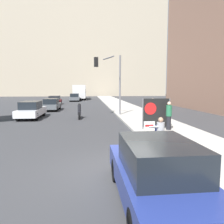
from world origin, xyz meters
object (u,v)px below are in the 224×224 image
Objects in this scene: car_on_road_far_lane at (75,97)px; protest_banner at (156,113)px; traffic_light_pole at (111,75)px; car_on_road_nearest at (31,110)px; seated_protester at (161,130)px; motorcycle_on_road at (79,112)px; jogger_on_sidewalk at (169,115)px; city_bus_on_road at (80,91)px; parked_car_curbside at (157,173)px; car_on_road_midblock at (52,104)px; pedestrian_behind at (152,111)px; car_on_road_distant at (55,100)px.

protest_banner is at bearing -77.41° from car_on_road_far_lane.
traffic_light_pole is 1.18× the size of car_on_road_nearest.
seated_protester is 10.69m from motorcycle_on_road.
protest_banner is 0.40× the size of car_on_road_nearest.
jogger_on_sidewalk is 38.66m from city_bus_on_road.
parked_car_curbside is 16.37m from car_on_road_nearest.
city_bus_on_road is at bearing 84.29° from car_on_road_nearest.
motorcycle_on_road is at bearing -63.88° from car_on_road_midblock.
protest_banner is (-0.38, -2.01, 0.07)m from pedestrian_behind.
traffic_light_pole is 1.21× the size of car_on_road_midblock.
car_on_road_distant is at bearing -102.65° from city_bus_on_road.
traffic_light_pole is 0.50× the size of city_bus_on_road.
jogger_on_sidewalk is 8.58m from parked_car_curbside.
jogger_on_sidewalk is 2.45m from pedestrian_behind.
pedestrian_behind reaches higher than seated_protester.
car_on_road_nearest is 4.24m from motorcycle_on_road.
car_on_road_far_lane is (-4.77, 23.29, -3.07)m from traffic_light_pole.
pedestrian_behind is 14.30m from car_on_road_midblock.
car_on_road_far_lane is (-7.17, 28.40, -0.30)m from pedestrian_behind.
city_bus_on_road reaches higher than car_on_road_midblock.
traffic_light_pole reaches higher than city_bus_on_road.
car_on_road_nearest is (-9.11, 6.68, -0.38)m from protest_banner.
traffic_light_pole is (-2.02, 7.12, 2.70)m from protest_banner.
car_on_road_distant is (-6.82, 30.77, -0.05)m from parked_car_curbside.
parked_car_curbside is (-2.61, -8.35, -0.38)m from protest_banner.
jogger_on_sidewalk is 0.36× the size of car_on_road_nearest.
pedestrian_behind is 36.22m from city_bus_on_road.
traffic_light_pole is at bearing 3.55° from car_on_road_nearest.
car_on_road_nearest is 2.09× the size of motorcycle_on_road.
city_bus_on_road is (3.09, 30.96, 1.11)m from car_on_road_nearest.
city_bus_on_road is at bearing 91.98° from motorcycle_on_road.
motorcycle_on_road is (3.53, -7.20, -0.14)m from car_on_road_midblock.
car_on_road_midblock is 17.24m from car_on_road_far_lane.
car_on_road_distant is at bearing 129.09° from seated_protester.
pedestrian_behind reaches higher than car_on_road_midblock.
traffic_light_pole reaches higher than seated_protester.
pedestrian_behind reaches higher than motorcycle_on_road.
city_bus_on_road is at bearing 104.44° from pedestrian_behind.
parked_car_curbside is 0.97× the size of car_on_road_far_lane.
jogger_on_sidewalk reaches higher than seated_protester.
parked_car_curbside is 1.02× the size of car_on_road_distant.
pedestrian_behind is 0.80× the size of motorcycle_on_road.
motorcycle_on_road is (-5.58, 6.48, -0.44)m from jogger_on_sidewalk.
motorcycle_on_road is at bearing 129.13° from protest_banner.
protest_banner is 15.72m from car_on_road_midblock.
car_on_road_distant is at bearing 112.82° from protest_banner.
protest_banner reaches higher than car_on_road_midblock.
seated_protester is 0.23× the size of traffic_light_pole.
parked_car_curbside reaches higher than car_on_road_midblock.
pedestrian_behind is at bearing 98.04° from seated_protester.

